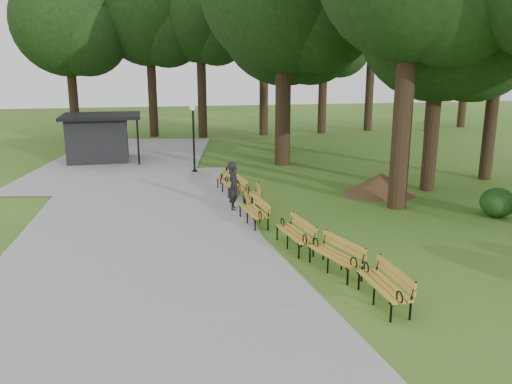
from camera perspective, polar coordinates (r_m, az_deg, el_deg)
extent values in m
plane|color=#38631C|center=(16.33, 1.16, -4.81)|extent=(100.00, 100.00, 0.00)
cube|color=gray|center=(18.85, -12.81, -2.47)|extent=(12.00, 38.00, 0.06)
imported|color=black|center=(18.91, -2.45, 0.66)|extent=(0.55, 0.73, 1.80)
cylinder|color=black|center=(25.55, -6.84, 5.55)|extent=(0.10, 0.10, 3.08)
sphere|color=white|center=(25.36, -6.95, 9.21)|extent=(0.32, 0.32, 0.32)
cone|color=#47301C|center=(21.88, 13.51, 0.90)|extent=(2.53, 2.53, 0.89)
cylinder|color=black|center=(19.47, 15.88, 9.41)|extent=(0.70, 0.70, 7.76)
cylinder|color=black|center=(22.75, 18.84, 8.04)|extent=(0.60, 0.60, 6.37)
sphere|color=black|center=(22.72, 19.63, 17.56)|extent=(6.55, 6.55, 6.55)
cylinder|color=black|center=(27.15, 3.00, 11.52)|extent=(0.80, 0.80, 8.16)
cylinder|color=black|center=(31.00, 3.11, 10.81)|extent=(0.76, 0.76, 7.05)
sphere|color=black|center=(31.04, 3.22, 18.54)|extent=(7.59, 7.59, 7.59)
cylinder|color=black|center=(25.97, 24.48, 8.48)|extent=(0.56, 0.56, 6.63)
sphere|color=black|center=(25.97, 25.40, 17.13)|extent=(5.52, 5.52, 5.52)
ellipsoid|color=#193D14|center=(20.17, 24.85, -2.45)|extent=(1.21, 1.21, 1.03)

